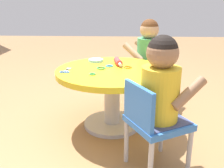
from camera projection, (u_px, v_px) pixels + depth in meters
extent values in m
plane|color=#9E7247|center=(112.00, 125.00, 2.06)|extent=(10.00, 10.00, 0.00)
cylinder|color=silver|center=(112.00, 123.00, 2.06)|extent=(0.44, 0.44, 0.03)
cylinder|color=silver|center=(112.00, 101.00, 1.99)|extent=(0.12, 0.12, 0.42)
cylinder|color=yellow|center=(112.00, 72.00, 1.92)|extent=(0.84, 0.84, 0.04)
cylinder|color=#B7B7BC|center=(189.00, 152.00, 1.45)|extent=(0.03, 0.03, 0.28)
cylinder|color=#B7B7BC|center=(161.00, 132.00, 1.67)|extent=(0.03, 0.03, 0.28)
cylinder|color=#B7B7BC|center=(151.00, 165.00, 1.34)|extent=(0.03, 0.03, 0.28)
cylinder|color=#B7B7BC|center=(126.00, 141.00, 1.56)|extent=(0.03, 0.03, 0.28)
cube|color=blue|center=(158.00, 122.00, 1.46)|extent=(0.41, 0.41, 0.04)
cube|color=blue|center=(138.00, 106.00, 1.36)|extent=(0.25, 0.15, 0.22)
cube|color=#3F4772|center=(158.00, 122.00, 1.46)|extent=(0.36, 0.37, 0.04)
cylinder|color=yellow|center=(160.00, 94.00, 1.40)|extent=(0.21, 0.21, 0.30)
sphere|color=#997051|center=(163.00, 53.00, 1.33)|extent=(0.17, 0.17, 0.17)
sphere|color=black|center=(163.00, 50.00, 1.33)|extent=(0.16, 0.16, 0.16)
cylinder|color=#997051|center=(189.00, 93.00, 1.34)|extent=(0.15, 0.21, 0.17)
cylinder|color=#997051|center=(163.00, 82.00, 1.53)|extent=(0.15, 0.21, 0.17)
cylinder|color=#B7B7BC|center=(141.00, 82.00, 2.66)|extent=(0.03, 0.03, 0.28)
cylinder|color=#B7B7BC|center=(128.00, 89.00, 2.45)|extent=(0.03, 0.03, 0.28)
cylinder|color=#B7B7BC|center=(165.00, 87.00, 2.52)|extent=(0.03, 0.03, 0.28)
cylinder|color=#B7B7BC|center=(153.00, 95.00, 2.31)|extent=(0.03, 0.03, 0.28)
cube|color=yellow|center=(148.00, 72.00, 2.44)|extent=(0.41, 0.41, 0.04)
cube|color=yellow|center=(162.00, 61.00, 2.32)|extent=(0.24, 0.16, 0.22)
cube|color=#3F4772|center=(148.00, 72.00, 2.44)|extent=(0.37, 0.37, 0.04)
cylinder|color=#4CA566|center=(148.00, 54.00, 2.38)|extent=(0.21, 0.21, 0.30)
sphere|color=tan|center=(149.00, 30.00, 2.31)|extent=(0.17, 0.17, 0.17)
sphere|color=#593319|center=(150.00, 28.00, 2.31)|extent=(0.16, 0.16, 0.16)
cylinder|color=tan|center=(144.00, 49.00, 2.51)|extent=(0.16, 0.21, 0.17)
cylinder|color=tan|center=(133.00, 53.00, 2.34)|extent=(0.16, 0.21, 0.17)
cylinder|color=#D83F3F|center=(118.00, 62.00, 2.04)|extent=(0.15, 0.08, 0.05)
cylinder|color=white|center=(116.00, 59.00, 2.13)|extent=(0.05, 0.03, 0.02)
cylinder|color=white|center=(120.00, 64.00, 1.95)|extent=(0.05, 0.03, 0.02)
cube|color=silver|center=(67.00, 70.00, 1.89)|extent=(0.11, 0.02, 0.01)
cube|color=silver|center=(67.00, 70.00, 1.89)|extent=(0.11, 0.05, 0.01)
torus|color=#3F72CC|center=(67.00, 72.00, 1.83)|extent=(0.04, 0.04, 0.01)
torus|color=#3F72CC|center=(62.00, 72.00, 1.83)|extent=(0.04, 0.04, 0.01)
cylinder|color=#8CCCF2|center=(96.00, 60.00, 2.14)|extent=(0.12, 0.12, 0.02)
torus|color=#4CB259|center=(101.00, 68.00, 1.93)|extent=(0.07, 0.07, 0.01)
torus|color=#4CB259|center=(92.00, 74.00, 1.78)|extent=(0.05, 0.05, 0.01)
torus|color=#3F99D8|center=(109.00, 66.00, 1.99)|extent=(0.06, 0.06, 0.01)
torus|color=orange|center=(128.00, 67.00, 1.96)|extent=(0.06, 0.06, 0.01)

